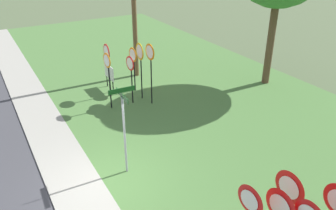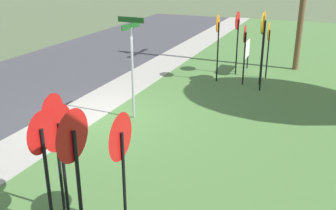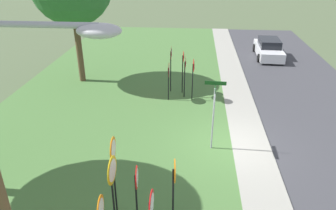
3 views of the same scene
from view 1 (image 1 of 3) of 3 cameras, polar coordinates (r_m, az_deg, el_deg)
ground_plane at (r=11.14m, az=-10.38°, el=-13.04°), size 160.00×160.00×0.00m
sidewalk_strip at (r=10.97m, az=-14.41°, el=-14.07°), size 44.00×1.60×0.06m
grass_median at (r=13.78m, az=13.65°, el=-4.78°), size 44.00×12.00×0.04m
stop_sign_near_left at (r=14.96m, az=-2.94°, el=7.29°), size 0.72×0.10×2.80m
stop_sign_near_right at (r=14.83m, az=-9.91°, el=5.82°), size 0.64×0.11×2.54m
stop_sign_far_left at (r=15.23m, az=-6.20°, el=5.78°), size 0.64×0.12×2.24m
stop_sign_far_center at (r=15.54m, az=-4.63°, el=7.67°), size 0.78×0.10×2.67m
stop_sign_far_right at (r=16.06m, az=-10.00°, el=7.56°), size 0.72×0.09×2.54m
stop_sign_center_tall at (r=16.50m, az=-5.76°, el=7.41°), size 0.69×0.11×2.20m
yield_sign_near_left at (r=8.71m, az=19.25°, el=-13.53°), size 0.83×0.11×2.16m
yield_sign_center at (r=7.83m, az=13.18°, el=-16.47°), size 0.69×0.12×2.34m
street_name_post at (r=10.59m, az=-7.30°, el=-3.16°), size 0.96×0.82×2.98m
notice_board at (r=17.13m, az=-9.70°, el=5.21°), size 1.10×0.06×1.25m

